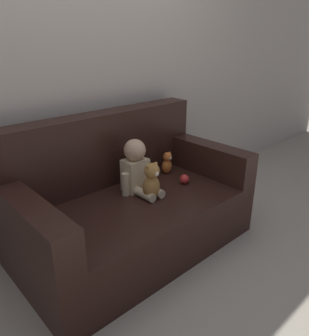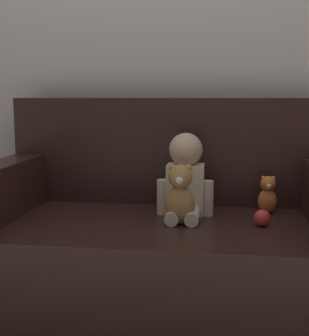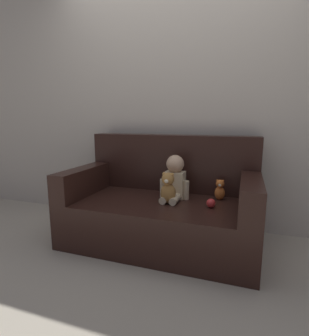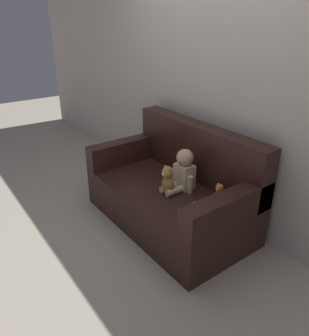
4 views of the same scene
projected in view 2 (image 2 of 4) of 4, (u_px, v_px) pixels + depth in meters
ground_plane at (162, 300)px, 2.19m from camera, size 12.00×12.00×0.00m
wall_back at (174, 29)px, 2.52m from camera, size 8.00×0.05×2.60m
couch at (164, 230)px, 2.21m from camera, size 1.63×0.90×0.93m
person_baby at (185, 180)px, 2.18m from camera, size 0.27×0.32×0.38m
teddy_bear_brown at (180, 195)px, 2.02m from camera, size 0.13×0.12×0.27m
plush_toy_side at (268, 195)px, 2.22m from camera, size 0.09×0.08×0.18m
toy_ball at (262, 218)px, 2.00m from camera, size 0.07×0.07×0.07m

